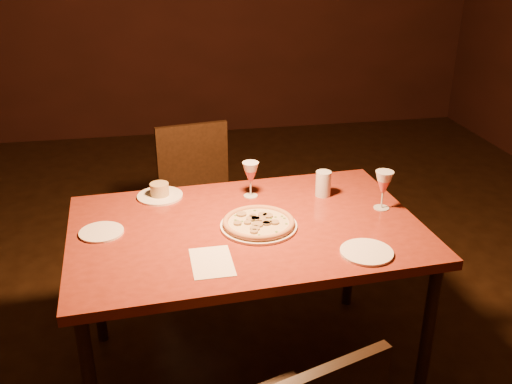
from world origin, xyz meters
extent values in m
plane|color=#321F10|center=(0.00, 0.00, 0.00)|extent=(7.00, 7.00, 0.00)
cube|color=maroon|center=(0.15, -0.04, 0.74)|extent=(1.47, 0.99, 0.04)
cylinder|color=black|center=(-0.52, 0.32, 0.36)|extent=(0.05, 0.05, 0.72)
cylinder|color=black|center=(0.82, -0.40, 0.36)|extent=(0.05, 0.05, 0.72)
cylinder|color=black|center=(0.78, 0.39, 0.36)|extent=(0.05, 0.05, 0.72)
cube|color=black|center=(0.05, 0.84, 0.45)|extent=(0.48, 0.48, 0.04)
cube|color=black|center=(0.02, 1.03, 0.66)|extent=(0.42, 0.09, 0.40)
cylinder|color=black|center=(-0.09, 0.65, 0.21)|extent=(0.04, 0.04, 0.43)
cylinder|color=black|center=(-0.14, 0.98, 0.21)|extent=(0.04, 0.04, 0.43)
cylinder|color=black|center=(0.24, 0.70, 0.21)|extent=(0.04, 0.04, 0.43)
cylinder|color=black|center=(0.19, 1.04, 0.21)|extent=(0.04, 0.04, 0.43)
cylinder|color=white|center=(0.20, -0.06, 0.77)|extent=(0.31, 0.31, 0.01)
cylinder|color=beige|center=(0.20, -0.06, 0.78)|extent=(0.28, 0.28, 0.01)
torus|color=tan|center=(0.20, -0.06, 0.78)|extent=(0.29, 0.29, 0.02)
cylinder|color=white|center=(-0.19, 0.31, 0.76)|extent=(0.21, 0.21, 0.01)
cylinder|color=tan|center=(-0.19, 0.31, 0.80)|extent=(0.08, 0.08, 0.06)
cylinder|color=silver|center=(0.54, 0.19, 0.82)|extent=(0.07, 0.07, 0.12)
cylinder|color=white|center=(-0.43, 0.01, 0.76)|extent=(0.18, 0.18, 0.01)
cylinder|color=white|center=(0.55, -0.34, 0.76)|extent=(0.20, 0.20, 0.01)
cube|color=white|center=(-0.02, -0.29, 0.76)|extent=(0.15, 0.22, 0.00)
sphere|color=#FF9147|center=(0.15, -0.04, 1.59)|extent=(0.12, 0.12, 0.12)
camera|label=1|loc=(-0.19, -2.07, 1.85)|focal=40.00mm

